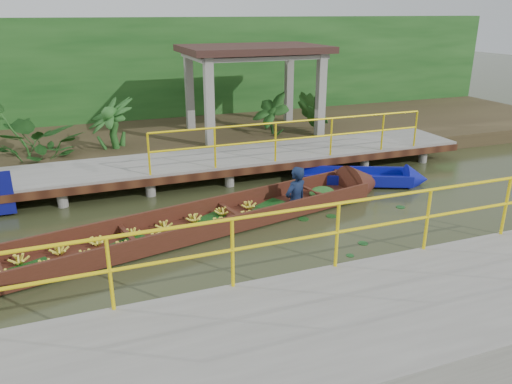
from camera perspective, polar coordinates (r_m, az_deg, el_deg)
name	(u,v)px	position (r m, az deg, el deg)	size (l,w,h in m)	color
ground	(224,233)	(10.10, -3.72, -4.72)	(80.00, 80.00, 0.00)	#30361B
land_strip	(156,138)	(16.98, -11.34, 6.03)	(30.00, 8.00, 0.45)	#332819
far_dock	(184,164)	(13.05, -8.18, 3.15)	(16.00, 2.06, 1.66)	slate
near_dock	(390,326)	(7.05, 15.06, -14.55)	(18.00, 2.40, 1.73)	slate
pavilion	(253,58)	(16.17, -0.33, 15.05)	(4.40, 3.00, 3.00)	slate
foliage_backdrop	(141,75)	(19.10, -13.06, 12.86)	(30.00, 0.80, 4.00)	#164516
vendor_boat	(194,221)	(10.14, -7.06, -3.36)	(11.02, 3.34, 2.18)	#3A1C10
moored_blue_boat	(386,179)	(13.27, 14.61, 1.44)	(3.30, 2.05, 0.77)	#0C118B
tropical_plants	(104,127)	(14.43, -16.94, 7.16)	(14.23, 1.23, 1.54)	#164516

